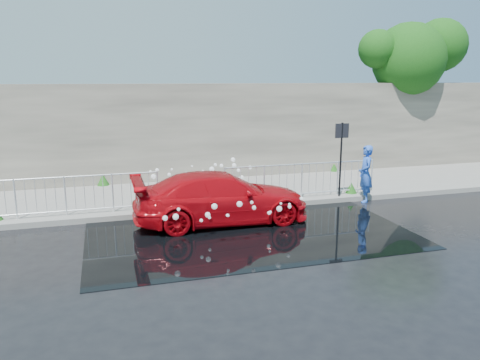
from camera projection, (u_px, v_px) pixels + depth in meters
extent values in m
plane|color=black|center=(241.00, 247.00, 10.88)|extent=(90.00, 90.00, 0.00)
cube|color=slate|center=(198.00, 194.00, 15.54)|extent=(30.00, 4.00, 0.15)
cube|color=slate|center=(211.00, 210.00, 13.67)|extent=(30.00, 0.25, 0.16)
cube|color=#534D46|center=(185.00, 132.00, 17.22)|extent=(30.00, 0.60, 3.50)
cube|color=black|center=(248.00, 231.00, 11.95)|extent=(8.00, 5.00, 0.01)
cylinder|color=black|center=(341.00, 162.00, 14.68)|extent=(0.06, 0.06, 2.50)
cube|color=black|center=(342.00, 131.00, 14.46)|extent=(0.45, 0.04, 0.45)
cylinder|color=#332114|center=(403.00, 109.00, 20.79)|extent=(0.36, 0.36, 5.00)
sphere|color=#0D390D|center=(409.00, 60.00, 19.46)|extent=(3.04, 3.04, 3.04)
sphere|color=#0D390D|center=(440.00, 45.00, 19.74)|extent=(2.23, 2.23, 2.23)
sphere|color=#0D390D|center=(378.00, 49.00, 18.96)|extent=(1.57, 1.57, 1.57)
cylinder|color=silver|center=(158.00, 190.00, 13.45)|extent=(0.05, 0.05, 1.10)
cylinder|color=silver|center=(64.00, 177.00, 12.65)|extent=(5.00, 0.04, 0.04)
cylinder|color=silver|center=(67.00, 211.00, 12.85)|extent=(5.00, 0.04, 0.04)
cylinder|color=silver|center=(225.00, 185.00, 14.00)|extent=(0.05, 0.05, 1.10)
cylinder|color=silver|center=(372.00, 176.00, 15.39)|extent=(0.05, 0.05, 1.10)
cylinder|color=silver|center=(302.00, 164.00, 14.58)|extent=(5.00, 0.04, 0.04)
cylinder|color=silver|center=(301.00, 194.00, 14.79)|extent=(5.00, 0.04, 0.04)
cone|color=#234D14|center=(140.00, 204.00, 13.44)|extent=(0.36, 0.36, 0.32)
cone|color=#234D14|center=(247.00, 195.00, 14.32)|extent=(0.44, 0.44, 0.37)
cone|color=#234D14|center=(351.00, 188.00, 15.32)|extent=(0.38, 0.38, 0.35)
cone|color=#234D14|center=(103.00, 180.00, 16.43)|extent=(0.42, 0.42, 0.41)
cone|color=#234D14|center=(334.00, 167.00, 18.94)|extent=(0.34, 0.34, 0.31)
sphere|color=white|center=(250.00, 167.00, 15.64)|extent=(0.13, 0.13, 0.13)
sphere|color=white|center=(199.00, 186.00, 14.46)|extent=(0.16, 0.16, 0.16)
sphere|color=white|center=(216.00, 195.00, 14.10)|extent=(0.12, 0.12, 0.12)
sphere|color=white|center=(263.00, 199.00, 14.20)|extent=(0.15, 0.15, 0.15)
sphere|color=white|center=(169.00, 174.00, 14.59)|extent=(0.11, 0.11, 0.11)
sphere|color=white|center=(224.00, 177.00, 14.81)|extent=(0.06, 0.06, 0.06)
sphere|color=white|center=(221.00, 188.00, 14.52)|extent=(0.15, 0.15, 0.15)
sphere|color=white|center=(186.00, 182.00, 14.50)|extent=(0.09, 0.09, 0.09)
sphere|color=white|center=(221.00, 177.00, 14.69)|extent=(0.09, 0.09, 0.09)
sphere|color=white|center=(150.00, 172.00, 14.81)|extent=(0.08, 0.08, 0.08)
sphere|color=white|center=(233.00, 188.00, 14.44)|extent=(0.08, 0.08, 0.08)
sphere|color=white|center=(216.00, 203.00, 13.82)|extent=(0.16, 0.16, 0.16)
sphere|color=white|center=(242.00, 177.00, 14.93)|extent=(0.13, 0.13, 0.13)
sphere|color=white|center=(192.00, 166.00, 15.31)|extent=(0.06, 0.06, 0.06)
sphere|color=white|center=(194.00, 196.00, 13.88)|extent=(0.14, 0.14, 0.14)
sphere|color=white|center=(216.00, 186.00, 14.49)|extent=(0.13, 0.13, 0.13)
sphere|color=white|center=(229.00, 183.00, 14.62)|extent=(0.07, 0.07, 0.07)
sphere|color=white|center=(223.00, 176.00, 15.01)|extent=(0.06, 0.06, 0.06)
sphere|color=white|center=(258.00, 196.00, 14.32)|extent=(0.15, 0.15, 0.15)
sphere|color=white|center=(238.00, 170.00, 15.02)|extent=(0.11, 0.11, 0.11)
sphere|color=white|center=(157.00, 170.00, 14.74)|extent=(0.12, 0.12, 0.12)
sphere|color=white|center=(153.00, 177.00, 14.39)|extent=(0.16, 0.16, 0.16)
sphere|color=white|center=(172.00, 169.00, 15.01)|extent=(0.07, 0.07, 0.07)
sphere|color=white|center=(171.00, 208.00, 13.16)|extent=(0.12, 0.12, 0.12)
sphere|color=white|center=(203.00, 171.00, 15.02)|extent=(0.07, 0.07, 0.07)
sphere|color=white|center=(210.00, 182.00, 14.48)|extent=(0.17, 0.17, 0.17)
sphere|color=white|center=(155.00, 187.00, 13.82)|extent=(0.17, 0.17, 0.17)
sphere|color=white|center=(229.00, 194.00, 14.10)|extent=(0.11, 0.11, 0.11)
sphere|color=white|center=(182.00, 195.00, 13.59)|extent=(0.12, 0.12, 0.12)
sphere|color=white|center=(233.00, 160.00, 15.87)|extent=(0.16, 0.16, 0.16)
sphere|color=white|center=(221.00, 166.00, 15.25)|extent=(0.12, 0.12, 0.12)
sphere|color=white|center=(201.00, 191.00, 13.97)|extent=(0.12, 0.12, 0.12)
sphere|color=white|center=(220.00, 189.00, 14.46)|extent=(0.15, 0.15, 0.15)
sphere|color=white|center=(215.00, 165.00, 15.65)|extent=(0.11, 0.11, 0.11)
sphere|color=white|center=(234.00, 165.00, 15.83)|extent=(0.15, 0.15, 0.15)
sphere|color=white|center=(186.00, 173.00, 14.57)|extent=(0.10, 0.10, 0.10)
sphere|color=white|center=(212.00, 169.00, 15.01)|extent=(0.16, 0.16, 0.16)
sphere|color=white|center=(252.00, 202.00, 11.08)|extent=(0.08, 0.08, 0.08)
sphere|color=white|center=(179.00, 209.00, 10.42)|extent=(0.08, 0.08, 0.08)
sphere|color=white|center=(201.00, 220.00, 11.27)|extent=(0.09, 0.09, 0.09)
sphere|color=white|center=(270.00, 212.00, 11.79)|extent=(0.07, 0.07, 0.07)
sphere|color=white|center=(281.00, 204.00, 11.31)|extent=(0.06, 0.06, 0.06)
sphere|color=white|center=(240.00, 204.00, 10.71)|extent=(0.14, 0.14, 0.14)
sphere|color=white|center=(165.00, 218.00, 10.22)|extent=(0.12, 0.12, 0.12)
sphere|color=white|center=(208.00, 215.00, 11.37)|extent=(0.14, 0.14, 0.14)
sphere|color=white|center=(176.00, 217.00, 10.77)|extent=(0.15, 0.15, 0.15)
sphere|color=white|center=(214.00, 206.00, 10.61)|extent=(0.14, 0.14, 0.14)
sphere|color=white|center=(209.00, 217.00, 11.66)|extent=(0.08, 0.08, 0.08)
sphere|color=white|center=(228.00, 215.00, 10.92)|extent=(0.08, 0.08, 0.08)
sphere|color=white|center=(254.00, 208.00, 11.14)|extent=(0.10, 0.10, 0.10)
sphere|color=white|center=(279.00, 209.00, 11.34)|extent=(0.14, 0.14, 0.14)
sphere|color=white|center=(269.00, 213.00, 11.98)|extent=(0.10, 0.10, 0.10)
sphere|color=white|center=(290.00, 207.00, 11.79)|extent=(0.10, 0.10, 0.10)
sphere|color=white|center=(289.00, 204.00, 10.84)|extent=(0.06, 0.06, 0.06)
sphere|color=white|center=(227.00, 215.00, 10.81)|extent=(0.07, 0.07, 0.07)
sphere|color=white|center=(301.00, 198.00, 11.25)|extent=(0.08, 0.08, 0.08)
imported|color=#A7060E|center=(221.00, 198.00, 12.62)|extent=(4.73, 1.93, 1.37)
imported|color=blue|center=(365.00, 174.00, 14.69)|extent=(0.59, 0.75, 1.80)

